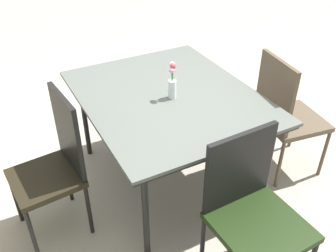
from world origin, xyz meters
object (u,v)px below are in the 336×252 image
Objects in this scene: chair_end_left at (252,207)px; chair_near_left at (285,112)px; dining_table at (168,100)px; chair_far_side at (55,162)px; flower_vase at (172,83)px.

chair_near_left is at bearing -143.53° from chair_end_left.
dining_table is 1.43× the size of chair_far_side.
chair_far_side is 0.92m from flower_vase.
chair_far_side is at bearing 91.96° from flower_vase.
flower_vase is (-0.05, -0.01, 0.16)m from dining_table.
flower_vase reaches higher than dining_table.
chair_far_side is 3.81× the size of flower_vase.
chair_far_side is at bearing -89.46° from chair_near_left.
flower_vase reaches higher than chair_end_left.
flower_vase is at bearing -173.01° from dining_table.
flower_vase is (0.03, -0.85, 0.34)m from chair_far_side.
chair_near_left is (0.67, -0.85, -0.01)m from chair_end_left.
chair_far_side is at bearing 95.34° from dining_table.
chair_near_left reaches higher than chair_end_left.
chair_far_side reaches higher than chair_near_left.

